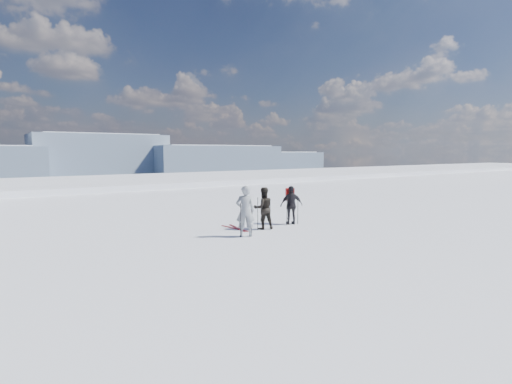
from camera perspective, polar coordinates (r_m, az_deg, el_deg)
lake_basin at (r=42.26m, az=-18.33°, el=-7.73°), size 820.00×820.00×71.62m
far_mountain_range at (r=466.27m, az=-29.54°, el=3.78°), size 770.00×110.00×53.00m
skier_grey at (r=14.87m, az=-1.55°, el=-2.75°), size 0.83×0.72×1.92m
skier_dark at (r=16.33m, az=1.05°, el=-2.33°), size 0.99×0.86×1.72m
skier_pack at (r=17.47m, az=5.09°, el=-1.88°), size 1.07×0.77×1.69m
backpack at (r=17.60m, az=4.89°, el=1.83°), size 0.41×0.33×0.55m
ski_poles at (r=16.17m, az=1.78°, el=-3.22°), size 3.57×1.05×1.34m
skis_loose at (r=16.58m, az=-2.87°, el=-5.18°), size 0.47×1.70×0.03m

